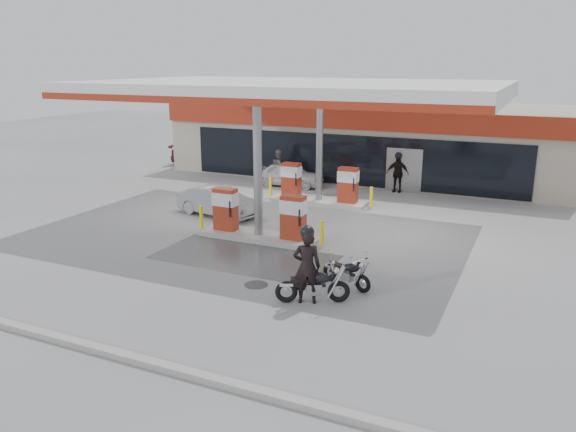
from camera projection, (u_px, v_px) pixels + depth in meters
name	position (u px, v px, depth m)	size (l,w,h in m)	color
ground	(232.00, 255.00, 19.06)	(90.00, 90.00, 0.00)	gray
wet_patch	(244.00, 257.00, 18.86)	(6.00, 3.00, 0.00)	#4C4C4F
drain_cover	(256.00, 285.00, 16.50)	(0.70, 0.70, 0.01)	#38383A
kerb	(78.00, 344.00, 12.91)	(28.00, 0.25, 0.15)	gray
store_building	(370.00, 139.00, 32.48)	(22.00, 8.22, 4.00)	#B7AE99
canopy	(292.00, 90.00, 22.04)	(16.00, 10.02, 5.51)	silver
pump_island_near	(259.00, 220.00, 20.62)	(5.14, 1.30, 1.78)	#9E9E99
pump_island_far	(319.00, 188.00, 25.87)	(5.14, 1.30, 1.78)	#9E9E99
main_motorcycle	(314.00, 286.00, 15.20)	(1.91, 1.09, 1.05)	black
biker_main	(307.00, 267.00, 15.04)	(0.75, 0.49, 2.05)	black
parked_motorcycle	(347.00, 274.00, 16.26)	(1.70, 0.93, 0.91)	black
sedan_white	(289.00, 174.00, 29.50)	(1.46, 3.64, 1.24)	silver
attendant	(279.00, 167.00, 29.63)	(0.92, 0.72, 1.90)	#4D4D51
hatchback_silver	(218.00, 201.00, 23.83)	(1.31, 3.76, 1.24)	gray
parked_car_left	(206.00, 156.00, 35.18)	(1.83, 4.50, 1.31)	#531216
parked_car_right	(557.00, 184.00, 27.11)	(2.17, 4.70, 1.31)	#4B101D
biker_walking	(397.00, 173.00, 28.05)	(1.11, 0.46, 1.89)	black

